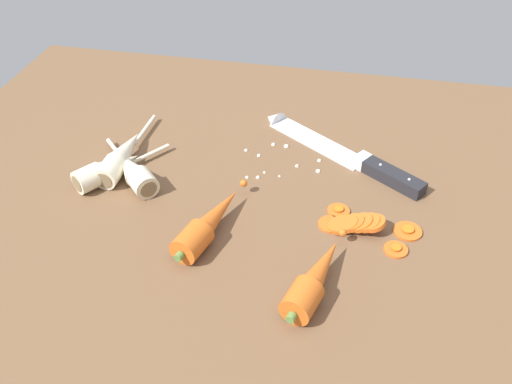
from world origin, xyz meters
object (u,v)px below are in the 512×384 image
parsnip_mid_right (122,156)px  carrot_slice_stray_near (339,210)px  parsnip_mid_left (134,171)px  carrot_slice_stray_mid (408,230)px  whole_carrot_second (315,279)px  parsnip_front (108,169)px  chefs_knife (335,149)px  whole_carrot (209,223)px  carrot_slice_stray_far (396,249)px  carrot_slice_stack (353,223)px

parsnip_mid_right → carrot_slice_stray_near: (37.47, -4.79, -1.62)cm
parsnip_mid_left → carrot_slice_stray_mid: (44.42, -3.85, -1.62)cm
carrot_slice_stray_near → carrot_slice_stray_mid: (10.52, -2.57, 0.00)cm
whole_carrot_second → parsnip_mid_right: (-35.63, 21.32, -0.12)cm
parsnip_front → parsnip_mid_left: bearing=6.3°
chefs_knife → parsnip_mid_right: parsnip_mid_right is taller
chefs_knife → carrot_slice_stray_near: 16.18cm
chefs_knife → whole_carrot: 29.84cm
parsnip_mid_left → parsnip_mid_right: (-3.57, 3.51, -0.00)cm
carrot_slice_stray_far → parsnip_mid_left: bearing=169.2°
chefs_knife → carrot_slice_stray_near: bearing=-82.9°
carrot_slice_stray_mid → carrot_slice_stray_far: 4.62cm
carrot_slice_stray_mid → carrot_slice_stray_far: size_ratio=1.22×
carrot_slice_stray_mid → carrot_slice_stray_far: (-1.70, -4.29, 0.00)cm
parsnip_mid_right → carrot_slice_stack: (39.87, -8.29, -0.90)cm
parsnip_front → carrot_slice_stray_mid: 48.86cm
parsnip_mid_right → carrot_slice_stray_mid: bearing=-8.7°
chefs_knife → whole_carrot_second: bearing=-89.7°
carrot_slice_stack → carrot_slice_stray_far: 7.28cm
carrot_slice_stack → carrot_slice_stray_near: size_ratio=2.84×
chefs_knife → parsnip_mid_right: size_ratio=1.39×
parsnip_front → parsnip_mid_right: same height
whole_carrot_second → parsnip_front: bearing=154.5°
whole_carrot_second → carrot_slice_stray_far: whole_carrot_second is taller
parsnip_front → carrot_slice_stray_near: 38.24cm
carrot_slice_stack → carrot_slice_stray_far: carrot_slice_stack is taller
whole_carrot_second → parsnip_front: 40.27cm
parsnip_mid_left → whole_carrot_second: bearing=-29.1°
chefs_knife → whole_carrot_second: whole_carrot_second is taller
carrot_slice_stack → whole_carrot: bearing=-165.6°
whole_carrot_second → carrot_slice_stray_near: size_ratio=5.07×
parsnip_mid_left → carrot_slice_stray_near: bearing=-2.2°
chefs_knife → carrot_slice_stack: size_ratio=3.08×
whole_carrot_second → whole_carrot: bearing=155.1°
chefs_knife → parsnip_front: size_ratio=1.92×
whole_carrot → carrot_slice_stray_mid: (28.93, 6.27, -1.74)cm
carrot_slice_stack → carrot_slice_stray_near: 4.31cm
carrot_slice_stray_mid → carrot_slice_stack: bearing=-173.5°
whole_carrot_second → carrot_slice_stack: 13.74cm
parsnip_mid_left → carrot_slice_stray_far: bearing=-10.8°
parsnip_front → parsnip_mid_left: size_ratio=1.08×
parsnip_front → parsnip_mid_left: 4.32cm
carrot_slice_stack → carrot_slice_stray_far: size_ratio=2.85×
carrot_slice_stack → parsnip_mid_right: bearing=168.3°
carrot_slice_stack → carrot_slice_stray_mid: size_ratio=2.35×
carrot_slice_stray_mid → whole_carrot_second: bearing=-131.5°
parsnip_mid_right → carrot_slice_stack: parsnip_mid_right is taller
parsnip_mid_left → carrot_slice_stack: size_ratio=1.48×
chefs_knife → parsnip_mid_right: 37.23cm
parsnip_mid_left → carrot_slice_stray_far: 43.52cm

